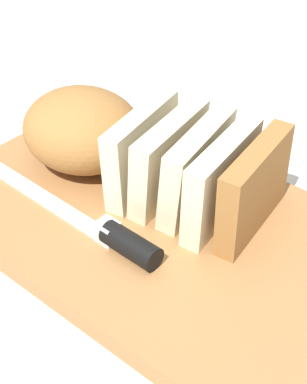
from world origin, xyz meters
name	(u,v)px	position (x,y,z in m)	size (l,w,h in m)	color
ground_plane	(153,232)	(0.00, 0.00, 0.00)	(3.00, 3.00, 0.00)	beige
cutting_board	(153,224)	(0.00, 0.00, 0.01)	(0.44, 0.27, 0.02)	#9E6B3D
bread_loaf	(130,146)	(-0.06, 0.03, 0.06)	(0.29, 0.15, 0.09)	#996633
bread_knife	(102,229)	(-0.02, -0.05, 0.03)	(0.29, 0.04, 0.02)	silver
crumb_near_knife	(191,218)	(0.03, 0.02, 0.02)	(0.01, 0.01, 0.01)	tan
crumb_near_loaf	(113,183)	(-0.06, 0.01, 0.02)	(0.00, 0.00, 0.00)	tan
crumb_stray_left	(185,205)	(0.02, 0.03, 0.02)	(0.00, 0.00, 0.00)	tan
crumb_stray_right	(124,183)	(-0.06, 0.02, 0.02)	(0.01, 0.01, 0.01)	tan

